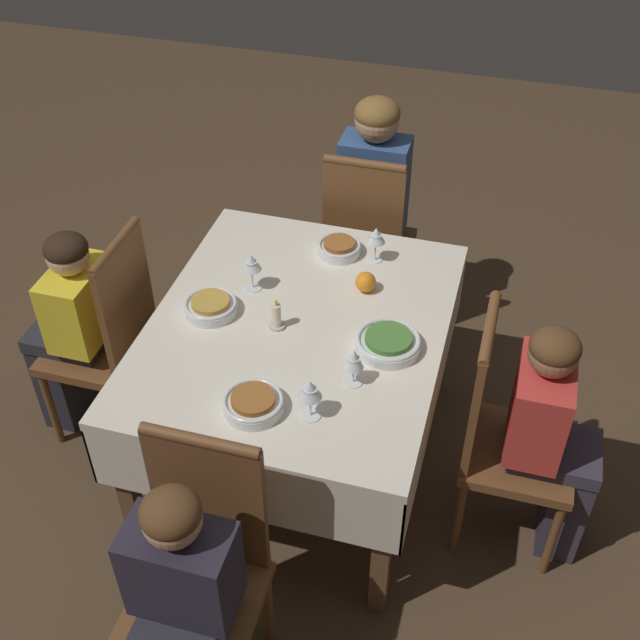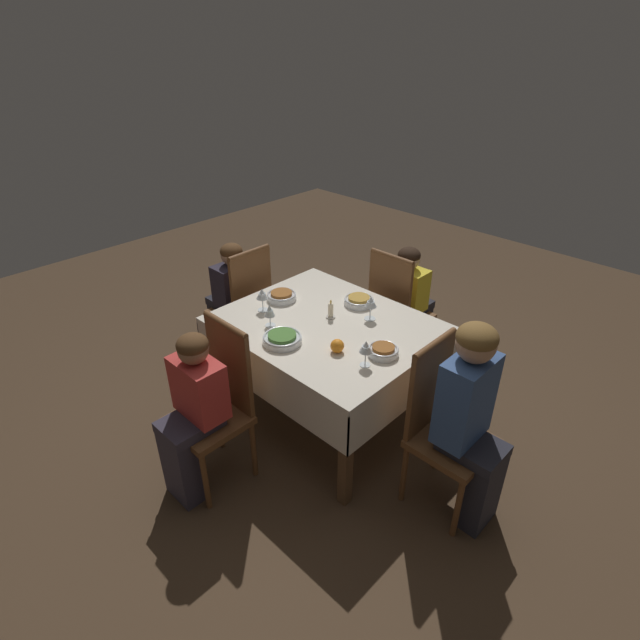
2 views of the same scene
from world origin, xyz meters
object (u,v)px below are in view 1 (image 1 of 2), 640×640
(chair_east, at_px, (366,239))
(bowl_north, at_px, (211,306))
(person_child_yellow, at_px, (71,324))
(bowl_east, at_px, (339,247))
(wine_glass_north, at_px, (251,263))
(candle_centerpiece, at_px, (277,318))
(chair_north, at_px, (110,334))
(person_child_dark, at_px, (178,613))
(wine_glass_east, at_px, (376,236))
(wine_glass_south, at_px, (354,360))
(bowl_west, at_px, (253,403))
(person_child_red, at_px, (552,435))
(orange_fruit, at_px, (366,282))
(dining_table, at_px, (298,343))
(person_adult_denim, at_px, (375,196))
(chair_west, at_px, (201,564))
(wine_glass_west, at_px, (310,390))
(chair_south, at_px, (502,429))
(bowl_south, at_px, (388,342))

(chair_east, xyz_separation_m, bowl_north, (-0.90, 0.38, 0.24))
(person_child_yellow, distance_m, bowl_east, 1.11)
(wine_glass_north, distance_m, candle_centerpiece, 0.26)
(chair_north, distance_m, person_child_dark, 1.26)
(wine_glass_east, distance_m, wine_glass_south, 0.69)
(person_child_yellow, xyz_separation_m, bowl_west, (-0.41, -0.92, 0.23))
(wine_glass_east, bearing_deg, person_child_red, -126.51)
(wine_glass_north, distance_m, orange_fruit, 0.43)
(bowl_north, relative_size, candle_centerpiece, 1.55)
(dining_table, xyz_separation_m, person_adult_denim, (1.04, -0.05, 0.02))
(bowl_north, height_order, candle_centerpiece, candle_centerpiece)
(person_child_red, distance_m, wine_glass_north, 1.23)
(bowl_east, bearing_deg, person_adult_denim, -2.09)
(chair_north, height_order, person_child_red, person_child_red)
(wine_glass_east, distance_m, candle_centerpiece, 0.55)
(chair_west, distance_m, person_child_yellow, 1.24)
(dining_table, bearing_deg, chair_east, -3.56)
(bowl_west, relative_size, wine_glass_west, 1.28)
(person_child_dark, distance_m, wine_glass_east, 1.55)
(wine_glass_south, bearing_deg, person_child_yellow, 80.27)
(wine_glass_north, bearing_deg, person_child_red, -102.74)
(chair_south, relative_size, bowl_east, 5.70)
(bowl_north, bearing_deg, wine_glass_west, -128.54)
(chair_west, distance_m, person_adult_denim, 1.92)
(chair_north, xyz_separation_m, wine_glass_south, (-0.21, -1.03, 0.31))
(chair_north, height_order, candle_centerpiece, chair_north)
(orange_fruit, bearing_deg, wine_glass_north, 103.67)
(person_child_red, relative_size, candle_centerpiece, 7.92)
(chair_east, distance_m, wine_glass_east, 0.56)
(bowl_east, bearing_deg, bowl_north, 143.26)
(chair_east, bearing_deg, chair_north, 47.82)
(bowl_west, bearing_deg, wine_glass_east, -12.45)
(wine_glass_south, xyz_separation_m, orange_fruit, (0.49, 0.07, -0.06))
(orange_fruit, bearing_deg, chair_west, 168.91)
(bowl_south, height_order, wine_glass_north, wine_glass_north)
(wine_glass_east, bearing_deg, chair_west, 170.83)
(wine_glass_south, bearing_deg, person_child_dark, 160.18)
(wine_glass_west, bearing_deg, wine_glass_east, -0.91)
(bowl_east, distance_m, wine_glass_north, 0.41)
(person_child_yellow, xyz_separation_m, bowl_south, (-0.01, -1.27, 0.23))
(wine_glass_north, bearing_deg, wine_glass_east, -53.84)
(chair_west, bearing_deg, dining_table, 87.77)
(person_child_red, xyz_separation_m, wine_glass_south, (-0.12, 0.67, 0.29))
(bowl_west, bearing_deg, bowl_north, 36.73)
(chair_east, bearing_deg, orange_fruit, 102.05)
(dining_table, xyz_separation_m, bowl_east, (0.46, -0.03, 0.12))
(dining_table, xyz_separation_m, chair_east, (0.88, -0.05, -0.12))
(person_child_dark, relative_size, bowl_east, 5.65)
(person_adult_denim, bearing_deg, bowl_south, 104.79)
(chair_west, height_order, person_adult_denim, person_adult_denim)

